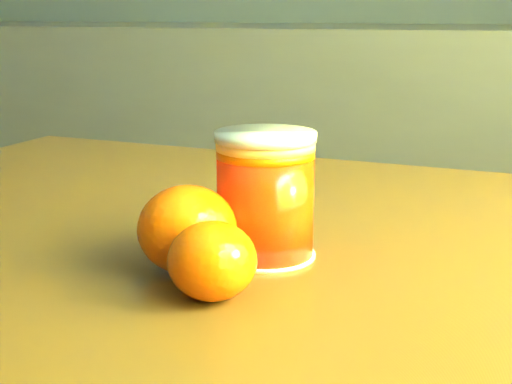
% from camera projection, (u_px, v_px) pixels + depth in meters
% --- Properties ---
extents(kitchen_counter, '(3.15, 0.60, 0.90)m').
position_uv_depth(kitchen_counter, '(85.00, 184.00, 2.06)').
color(kitchen_counter, '#454549').
rests_on(kitchen_counter, ground).
extents(juice_glass, '(0.07, 0.07, 0.09)m').
position_uv_depth(juice_glass, '(265.00, 196.00, 0.51)').
color(juice_glass, '#FF2A05').
rests_on(juice_glass, table).
extents(orange_front, '(0.08, 0.08, 0.06)m').
position_uv_depth(orange_front, '(187.00, 229.00, 0.48)').
color(orange_front, '#F05304').
rests_on(orange_front, table).
extents(orange_back, '(0.06, 0.06, 0.05)m').
position_uv_depth(orange_back, '(212.00, 261.00, 0.44)').
color(orange_back, '#F05304').
rests_on(orange_back, table).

